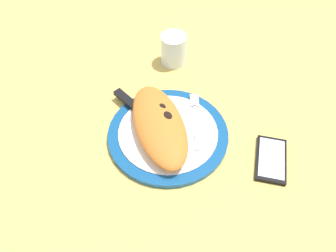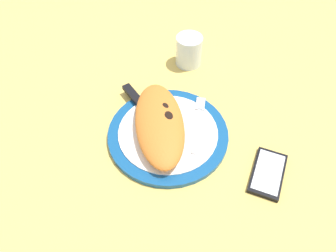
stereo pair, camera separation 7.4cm
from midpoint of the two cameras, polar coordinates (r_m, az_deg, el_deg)
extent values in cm
cube|color=#DBB756|center=(77.78, 2.71, -2.53)|extent=(150.00, 150.00, 3.00)
cylinder|color=navy|center=(76.06, 2.77, -1.57)|extent=(27.90, 27.90, 1.29)
cylinder|color=white|center=(75.43, 2.79, -1.20)|extent=(22.98, 22.98, 0.30)
ellipsoid|color=orange|center=(73.83, 1.36, 0.26)|extent=(26.05, 13.35, 4.47)
ellipsoid|color=black|center=(72.99, 2.85, 1.56)|extent=(3.27, 2.75, 1.02)
ellipsoid|color=black|center=(74.96, 2.27, 3.27)|extent=(2.92, 2.66, 0.84)
cube|color=silver|center=(75.77, 7.80, -1.03)|extent=(13.13, 3.34, 0.40)
cube|color=silver|center=(81.41, 8.25, 3.68)|extent=(4.34, 2.90, 0.40)
cube|color=silver|center=(75.16, 1.78, -0.99)|extent=(11.72, 8.20, 0.40)
cube|color=black|center=(81.35, -2.98, 4.63)|extent=(10.15, 7.41, 1.20)
cube|color=black|center=(74.53, 19.73, -7.93)|extent=(13.27, 10.52, 1.00)
cube|color=white|center=(74.06, 19.85, -7.69)|extent=(11.60, 9.08, 0.16)
cylinder|color=silver|center=(92.37, 5.98, 12.78)|extent=(7.13, 7.13, 8.49)
cylinder|color=silver|center=(93.56, 5.88, 11.86)|extent=(6.56, 6.56, 4.25)
camera|label=1|loc=(0.04, -87.13, 3.53)|focal=35.06mm
camera|label=2|loc=(0.04, 92.87, -3.53)|focal=35.06mm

